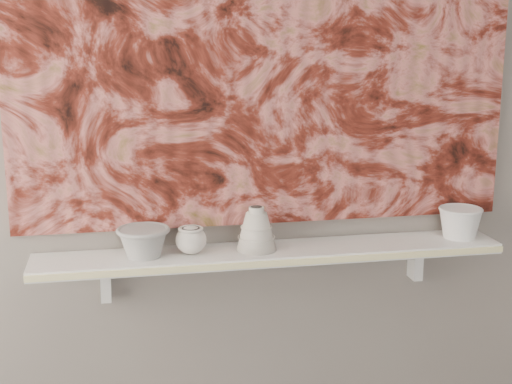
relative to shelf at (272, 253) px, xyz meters
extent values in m
plane|color=gray|center=(0.00, 0.09, 0.44)|extent=(3.60, 0.00, 3.60)
cube|color=white|center=(0.00, 0.00, 0.00)|extent=(1.40, 0.18, 0.03)
cube|color=#F0E8A0|center=(0.00, -0.09, 0.00)|extent=(1.40, 0.01, 0.02)
cube|color=white|center=(-0.49, 0.06, -0.07)|extent=(0.03, 0.06, 0.12)
cube|color=white|center=(0.49, 0.06, -0.07)|extent=(0.03, 0.06, 0.12)
cube|color=maroon|center=(0.00, 0.08, 0.62)|extent=(1.50, 0.02, 1.10)
cube|color=black|center=(0.45, 0.07, 0.32)|extent=(0.09, 0.00, 0.08)
camera|label=1|loc=(-0.44, -1.98, 0.65)|focal=50.00mm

